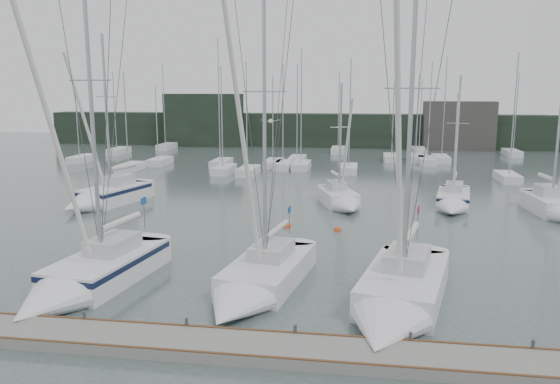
% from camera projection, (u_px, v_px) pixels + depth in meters
% --- Properties ---
extents(ground, '(160.00, 160.00, 0.00)m').
position_uv_depth(ground, '(261.00, 298.00, 23.67)').
color(ground, '#455451').
rests_on(ground, ground).
extents(dock, '(24.00, 2.00, 0.40)m').
position_uv_depth(dock, '(234.00, 347.00, 18.77)').
color(dock, slate).
rests_on(dock, ground).
extents(far_treeline, '(90.00, 4.00, 5.00)m').
position_uv_depth(far_treeline, '(334.00, 130.00, 83.41)').
color(far_treeline, black).
rests_on(far_treeline, ground).
extents(far_building_left, '(12.00, 3.00, 8.00)m').
position_uv_depth(far_building_left, '(204.00, 120.00, 84.08)').
color(far_building_left, black).
rests_on(far_building_left, ground).
extents(far_building_right, '(10.00, 3.00, 7.00)m').
position_uv_depth(far_building_right, '(459.00, 126.00, 78.67)').
color(far_building_right, '#3E3B39').
rests_on(far_building_right, ground).
extents(mast_forest, '(60.65, 26.65, 14.35)m').
position_uv_depth(mast_forest, '(312.00, 160.00, 64.91)').
color(mast_forest, silver).
rests_on(mast_forest, ground).
extents(sailboat_near_left, '(4.30, 9.97, 15.69)m').
position_uv_depth(sailboat_near_left, '(84.00, 279.00, 24.10)').
color(sailboat_near_left, silver).
rests_on(sailboat_near_left, ground).
extents(sailboat_near_center, '(4.34, 9.66, 14.99)m').
position_uv_depth(sailboat_near_center, '(253.00, 286.00, 23.64)').
color(sailboat_near_center, silver).
rests_on(sailboat_near_center, ground).
extents(sailboat_near_right, '(5.22, 10.29, 15.17)m').
position_uv_depth(sailboat_near_right, '(397.00, 302.00, 21.68)').
color(sailboat_near_right, silver).
rests_on(sailboat_near_right, ground).
extents(sailboat_mid_a, '(4.83, 8.80, 13.80)m').
position_uv_depth(sailboat_mid_a, '(102.00, 197.00, 41.82)').
color(sailboat_mid_a, silver).
rests_on(sailboat_mid_a, ground).
extents(sailboat_mid_c, '(4.09, 6.74, 10.01)m').
position_uv_depth(sailboat_mid_c, '(342.00, 201.00, 41.15)').
color(sailboat_mid_c, silver).
rests_on(sailboat_mid_c, ground).
extents(sailboat_mid_d, '(3.68, 7.85, 10.60)m').
position_uv_depth(sailboat_mid_d, '(453.00, 202.00, 40.92)').
color(sailboat_mid_d, silver).
rests_on(sailboat_mid_d, ground).
extents(sailboat_mid_e, '(3.11, 7.48, 11.82)m').
position_uv_depth(sailboat_mid_e, '(558.00, 209.00, 38.28)').
color(sailboat_mid_e, silver).
rests_on(sailboat_mid_e, ground).
extents(buoy_a, '(0.59, 0.59, 0.59)m').
position_uv_depth(buoy_a, '(287.00, 227.00, 35.75)').
color(buoy_a, red).
rests_on(buoy_a, ground).
extents(buoy_b, '(0.49, 0.49, 0.49)m').
position_uv_depth(buoy_b, '(338.00, 230.00, 34.79)').
color(buoy_b, red).
rests_on(buoy_b, ground).
extents(seagull, '(0.96, 0.46, 0.19)m').
position_uv_depth(seagull, '(271.00, 121.00, 25.64)').
color(seagull, white).
rests_on(seagull, ground).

